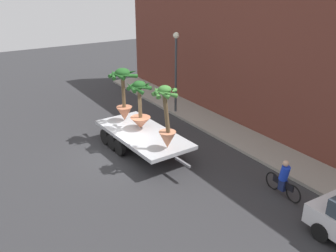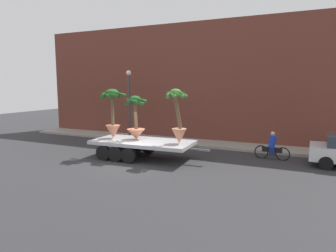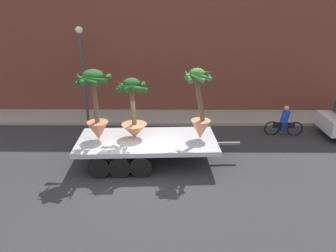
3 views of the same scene
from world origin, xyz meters
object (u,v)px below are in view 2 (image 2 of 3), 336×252
Objects in this scene: potted_palm_middle at (136,120)px; potted_palm_front at (112,112)px; cyclist at (272,147)px; flatbed_trailer at (139,144)px; potted_palm_rear at (178,118)px; street_lamp at (129,95)px.

potted_palm_middle is 1.46m from potted_palm_front.
potted_palm_middle is at bearing -159.76° from cyclist.
cyclist reaches higher than flatbed_trailer.
cyclist is (6.64, 2.73, -0.10)m from flatbed_trailer.
potted_palm_middle is (-0.28, 0.18, 1.28)m from flatbed_trailer.
flatbed_trailer is at bearing -177.43° from potted_palm_rear.
cyclist is at bearing -8.69° from street_lamp.
potted_palm_middle is at bearing 146.75° from flatbed_trailer.
potted_palm_rear is 5.37m from cyclist.
flatbed_trailer is 2.69× the size of potted_palm_middle.
potted_palm_rear is 3.93m from potted_palm_front.
potted_palm_middle is 1.31× the size of cyclist.
flatbed_trailer is at bearing 0.26° from potted_palm_front.
potted_palm_middle is at bearing -53.90° from street_lamp.
potted_palm_rear is 6.95m from street_lamp.
street_lamp is at bearing 126.10° from potted_palm_middle.
potted_palm_middle is 7.50m from cyclist.
potted_palm_rear is at bearing 1.59° from potted_palm_front.
potted_palm_front is (-1.39, -0.19, 0.41)m from potted_palm_middle.
potted_palm_middle reaches higher than flatbed_trailer.
cyclist is 0.38× the size of street_lamp.
potted_palm_front is at bearing -172.20° from potted_palm_middle.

